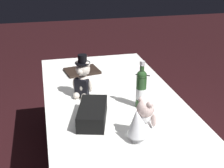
% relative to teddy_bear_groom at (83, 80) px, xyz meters
% --- Properties ---
extents(reception_table, '(1.83, 0.93, 0.70)m').
position_rel_teddy_bear_groom_xyz_m(reception_table, '(-0.06, -0.19, -0.48)').
color(reception_table, white).
rests_on(reception_table, ground_plane).
extents(teddy_bear_groom, '(0.14, 0.14, 0.31)m').
position_rel_teddy_bear_groom_xyz_m(teddy_bear_groom, '(0.00, 0.00, 0.00)').
color(teddy_bear_groom, beige).
rests_on(teddy_bear_groom, reception_table).
extents(teddy_bear_bride, '(0.19, 0.23, 0.24)m').
position_rel_teddy_bear_groom_xyz_m(teddy_bear_bride, '(-0.60, -0.24, -0.03)').
color(teddy_bear_bride, white).
rests_on(teddy_bear_bride, reception_table).
extents(champagne_bottle, '(0.07, 0.07, 0.32)m').
position_rel_teddy_bear_groom_xyz_m(champagne_bottle, '(-0.24, -0.35, 0.01)').
color(champagne_bottle, '#254721').
rests_on(champagne_bottle, reception_table).
extents(signing_pen, '(0.07, 0.12, 0.01)m').
position_rel_teddy_bear_groom_xyz_m(signing_pen, '(0.28, -0.53, -0.12)').
color(signing_pen, black).
rests_on(signing_pen, reception_table).
extents(gift_case_black, '(0.35, 0.24, 0.10)m').
position_rel_teddy_bear_groom_xyz_m(gift_case_black, '(-0.34, -0.01, -0.08)').
color(gift_case_black, black).
rests_on(gift_case_black, reception_table).
extents(guestbook, '(0.26, 0.31, 0.02)m').
position_rel_teddy_bear_groom_xyz_m(guestbook, '(0.47, -0.06, -0.12)').
color(guestbook, black).
rests_on(guestbook, reception_table).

